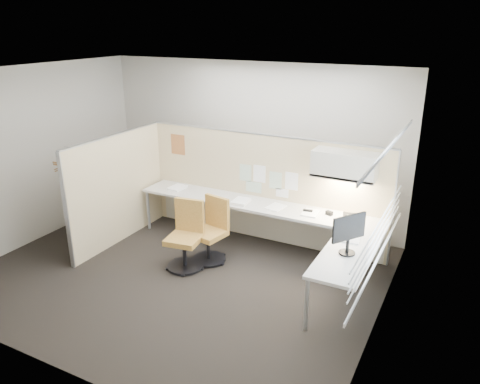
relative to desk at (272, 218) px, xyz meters
The scene contains 26 objects.
floor 1.58m from the desk, 129.58° to the right, with size 5.50×4.50×0.01m, color black.
ceiling 2.64m from the desk, 129.58° to the right, with size 5.50×4.50×0.01m, color white.
wall_back 1.66m from the desk, 129.62° to the left, with size 5.50×0.02×2.80m, color beige.
wall_front 3.59m from the desk, 105.41° to the right, with size 5.50×0.02×2.80m, color beige.
wall_left 3.93m from the desk, 162.99° to the right, with size 0.02×4.50×2.80m, color beige.
wall_right 2.28m from the desk, 31.75° to the right, with size 0.02×4.50×2.80m, color beige.
window_pane 2.32m from the desk, 32.11° to the right, with size 0.01×2.80×1.30m, color #98A2B0.
partition_back 0.67m from the desk, 128.75° to the left, with size 4.10×0.06×1.75m, color beige.
partition_left 2.52m from the desk, 165.56° to the right, with size 0.06×2.20×1.75m, color beige.
desk is the anchor object (origin of this frame).
overhead_bin 1.35m from the desk, 15.24° to the left, with size 0.90×0.36×0.38m, color beige.
task_light_strip 1.22m from the desk, 15.24° to the left, with size 0.60×0.06×0.02m, color #FFEABF.
pinned_papers 0.69m from the desk, 124.37° to the left, with size 1.01×0.00×0.47m.
poster 2.19m from the desk, 167.47° to the left, with size 0.28×0.00×0.35m, color orange.
chair_left 1.34m from the desk, 136.36° to the right, with size 0.53×0.54×0.99m.
chair_right 0.95m from the desk, 142.19° to the right, with size 0.52×0.54×0.96m.
monitor 1.68m from the desk, 32.54° to the right, with size 0.30×0.42×0.51m.
phone 1.16m from the desk, ahead, with size 0.25×0.23×0.12m.
stapler 0.55m from the desk, 16.97° to the left, with size 0.14×0.04×0.05m, color black.
tape_dispenser 0.85m from the desk, 14.81° to the left, with size 0.10×0.06×0.06m, color black.
coat_hook 3.05m from the desk, 148.54° to the right, with size 0.18×0.48×1.43m.
paper_stack_0 1.84m from the desk, behind, with size 0.23×0.30×0.03m, color white.
paper_stack_1 0.59m from the desk, behind, with size 0.23×0.30×0.05m, color white.
paper_stack_2 0.19m from the desk, 91.46° to the left, with size 0.23×0.30×0.01m, color white.
paper_stack_3 0.59m from the desk, 13.95° to the left, with size 0.23×0.30×0.02m, color white.
paper_stack_4 1.39m from the desk, 18.61° to the right, with size 0.23×0.30×0.02m, color white.
Camera 1 is at (3.48, -4.89, 3.40)m, focal length 35.00 mm.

